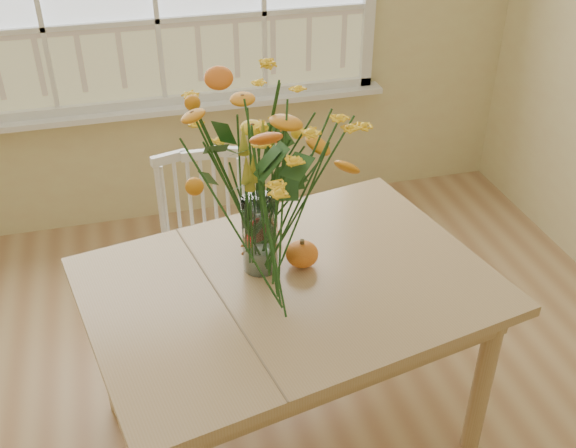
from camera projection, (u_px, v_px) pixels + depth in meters
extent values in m
cube|color=white|center=(167.00, 109.00, 3.59)|extent=(2.42, 0.12, 0.03)
cube|color=tan|center=(290.00, 286.00, 2.30)|extent=(1.51, 1.21, 0.04)
cube|color=tan|center=(289.00, 302.00, 2.34)|extent=(1.37, 1.07, 0.10)
cylinder|color=tan|center=(108.00, 345.00, 2.57)|extent=(0.07, 0.07, 0.68)
cylinder|color=tan|center=(483.00, 381.00, 2.42)|extent=(0.07, 0.07, 0.68)
cylinder|color=tan|center=(367.00, 265.00, 3.00)|extent=(0.07, 0.07, 0.68)
cube|color=white|center=(211.00, 264.00, 2.90)|extent=(0.41, 0.39, 0.05)
cube|color=white|center=(203.00, 201.00, 2.90)|extent=(0.40, 0.05, 0.45)
cylinder|color=white|center=(183.00, 328.00, 2.87)|extent=(0.03, 0.03, 0.39)
cylinder|color=white|center=(177.00, 287.00, 3.11)|extent=(0.03, 0.03, 0.39)
cylinder|color=white|center=(253.00, 318.00, 2.93)|extent=(0.03, 0.03, 0.39)
cylinder|color=white|center=(242.00, 278.00, 3.16)|extent=(0.03, 0.03, 0.39)
cylinder|color=white|center=(260.00, 234.00, 2.28)|extent=(0.12, 0.12, 0.28)
ellipsoid|color=#E15C1A|center=(302.00, 255.00, 2.34)|extent=(0.11, 0.11, 0.09)
cylinder|color=#CCB78C|center=(257.00, 262.00, 2.37)|extent=(0.07, 0.07, 0.01)
ellipsoid|color=brown|center=(257.00, 253.00, 2.35)|extent=(0.10, 0.09, 0.07)
ellipsoid|color=#38160F|center=(256.00, 234.00, 2.46)|extent=(0.08, 0.08, 0.07)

